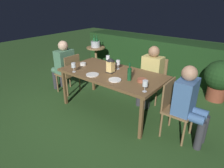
% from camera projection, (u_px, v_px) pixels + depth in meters
% --- Properties ---
extents(ground_plane, '(16.00, 16.00, 0.00)m').
position_uv_depth(ground_plane, '(112.00, 109.00, 3.71)').
color(ground_plane, '#2D5123').
extents(dining_table, '(1.86, 0.96, 0.75)m').
position_uv_depth(dining_table, '(112.00, 75.00, 3.43)').
color(dining_table, brown).
rests_on(dining_table, ground).
extents(chair_side_right_b, '(0.42, 0.40, 0.87)m').
position_uv_depth(chair_side_right_b, '(155.00, 77.00, 3.90)').
color(chair_side_right_b, brown).
rests_on(chair_side_right_b, ground).
extents(person_in_mustard, '(0.38, 0.47, 1.15)m').
position_uv_depth(person_in_mustard, '(151.00, 73.00, 3.70)').
color(person_in_mustard, tan).
rests_on(person_in_mustard, ground).
extents(chair_head_near, '(0.40, 0.42, 0.87)m').
position_uv_depth(chair_head_near, '(70.00, 72.00, 4.18)').
color(chair_head_near, brown).
rests_on(chair_head_near, ground).
extents(person_in_green, '(0.48, 0.38, 1.15)m').
position_uv_depth(person_in_green, '(63.00, 64.00, 4.23)').
color(person_in_green, '#4C7A5B').
rests_on(person_in_green, ground).
extents(chair_head_far, '(0.40, 0.42, 0.87)m').
position_uv_depth(chair_head_far, '(174.00, 106.00, 2.85)').
color(chair_head_far, brown).
rests_on(chair_head_far, ground).
extents(person_in_blue, '(0.48, 0.38, 1.15)m').
position_uv_depth(person_in_blue, '(189.00, 102.00, 2.68)').
color(person_in_blue, '#426699').
rests_on(person_in_blue, ground).
extents(lantern_centerpiece, '(0.15, 0.15, 0.27)m').
position_uv_depth(lantern_centerpiece, '(111.00, 64.00, 3.35)').
color(lantern_centerpiece, black).
rests_on(lantern_centerpiece, dining_table).
extents(green_bottle_on_table, '(0.07, 0.07, 0.29)m').
position_uv_depth(green_bottle_on_table, '(129.00, 74.00, 3.04)').
color(green_bottle_on_table, '#144723').
rests_on(green_bottle_on_table, dining_table).
extents(wine_glass_a, '(0.08, 0.08, 0.17)m').
position_uv_depth(wine_glass_a, '(118.00, 63.00, 3.53)').
color(wine_glass_a, silver).
rests_on(wine_glass_a, dining_table).
extents(wine_glass_b, '(0.08, 0.08, 0.17)m').
position_uv_depth(wine_glass_b, '(108.00, 58.00, 3.82)').
color(wine_glass_b, silver).
rests_on(wine_glass_b, dining_table).
extents(wine_glass_c, '(0.08, 0.08, 0.17)m').
position_uv_depth(wine_glass_c, '(145.00, 84.00, 2.66)').
color(wine_glass_c, silver).
rests_on(wine_glass_c, dining_table).
extents(wine_glass_d, '(0.08, 0.08, 0.17)m').
position_uv_depth(wine_glass_d, '(74.00, 66.00, 3.38)').
color(wine_glass_d, silver).
rests_on(wine_glass_d, dining_table).
extents(plate_a, '(0.21, 0.21, 0.01)m').
position_uv_depth(plate_a, '(115.00, 80.00, 3.08)').
color(plate_a, white).
rests_on(plate_a, dining_table).
extents(plate_b, '(0.22, 0.22, 0.01)m').
position_uv_depth(plate_b, '(92.00, 75.00, 3.29)').
color(plate_b, white).
rests_on(plate_b, dining_table).
extents(bowl_olives, '(0.14, 0.14, 0.05)m').
position_uv_depth(bowl_olives, '(142.00, 80.00, 3.02)').
color(bowl_olives, '#9E5138').
rests_on(bowl_olives, dining_table).
extents(bowl_bread, '(0.12, 0.12, 0.05)m').
position_uv_depth(bowl_bread, '(83.00, 64.00, 3.76)').
color(bowl_bread, silver).
rests_on(bowl_bread, dining_table).
extents(side_table, '(0.53, 0.53, 0.67)m').
position_uv_depth(side_table, '(96.00, 55.00, 5.59)').
color(side_table, '#937047').
rests_on(side_table, ground).
extents(ice_bucket, '(0.26, 0.26, 0.34)m').
position_uv_depth(ice_bucket, '(96.00, 44.00, 5.46)').
color(ice_bucket, '#B2B7BF').
rests_on(ice_bucket, side_table).
extents(hedge_backdrop, '(4.92, 0.76, 0.97)m').
position_uv_depth(hedge_backdrop, '(166.00, 58.00, 5.21)').
color(hedge_backdrop, '#193816').
rests_on(hedge_backdrop, ground).
extents(potted_plant_by_hedge, '(0.60, 0.60, 0.85)m').
position_uv_depth(potted_plant_by_hedge, '(219.00, 78.00, 3.86)').
color(potted_plant_by_hedge, brown).
rests_on(potted_plant_by_hedge, ground).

